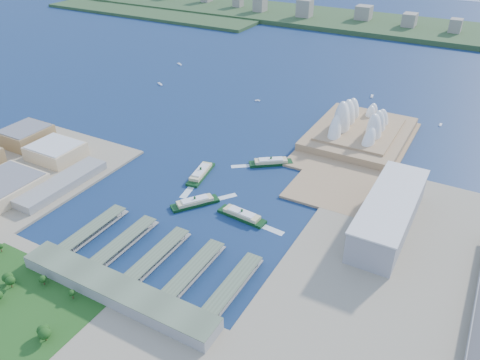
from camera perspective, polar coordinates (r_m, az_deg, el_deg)
The scene contains 20 objects.
ground at distance 521.38m, azimuth -6.01°, elevation -4.30°, with size 3000.00×3000.00×0.00m, color #10284E.
south_land at distance 414.13m, azimuth -23.57°, elevation -18.71°, with size 720.00×180.00×3.00m, color gray.
east_land at distance 418.62m, azimuth 19.04°, elevation -16.82°, with size 240.00×500.00×3.00m, color gray.
peninsula at distance 687.99m, azimuth 14.03°, elevation 4.38°, with size 135.00×220.00×3.00m, color #9F7E57.
far_shore at distance 1377.85m, azimuth 18.79°, elevation 17.28°, with size 2200.00×260.00×12.00m, color #2D4926.
opera_house at distance 693.66m, azimuth 14.64°, elevation 7.32°, with size 134.00×180.00×58.00m, color white, non-canonical shape.
toaster_building at distance 510.09m, azimuth 17.71°, elevation -3.90°, with size 45.00×155.00×35.00m, color gray.
ferry_wharves at distance 465.32m, azimuth -9.87°, elevation -8.98°, with size 184.00×90.00×9.30m, color #54634B, non-canonical shape.
terminal_building at distance 430.20m, azimuth -14.81°, elevation -12.93°, with size 200.00×28.00×12.00m, color gray.
park at distance 453.40m, azimuth -26.82°, elevation -12.81°, with size 150.00×110.00×16.00m, color #194714, non-canonical shape.
far_skyline at distance 1351.79m, azimuth 18.84°, elevation 18.50°, with size 1900.00×140.00×55.00m, color gray, non-canonical shape.
ferry_a at distance 590.58m, azimuth -4.81°, elevation 1.04°, with size 15.26×59.97×11.34m, color #0D3513, non-canonical shape.
ferry_b at distance 615.03m, azimuth 3.79°, elevation 2.37°, with size 14.49×56.93×10.76m, color #0D3513, non-canonical shape.
ferry_c at distance 535.37m, azimuth -5.52°, elevation -2.54°, with size 14.17×55.67×10.53m, color #0D3513, non-canonical shape.
ferry_d at distance 512.01m, azimuth 0.22°, elevation -4.11°, with size 14.44×56.73×10.73m, color #0D3513, non-canonical shape.
boat_a at distance 907.85m, azimuth -9.72°, elevation 11.48°, with size 3.75×14.98×2.89m, color white, non-canonical shape.
boat_b at distance 818.31m, azimuth 2.16°, elevation 9.66°, with size 3.00×8.58×2.32m, color white, non-canonical shape.
boat_c at distance 788.80m, azimuth 23.25°, elevation 6.22°, with size 3.09×10.60×2.38m, color white, non-canonical shape.
boat_d at distance 1020.13m, azimuth -7.38°, elevation 13.85°, with size 3.42×15.62×2.64m, color white, non-canonical shape.
boat_e at distance 868.06m, azimuth 15.79°, elevation 9.82°, with size 3.94×12.39×3.04m, color white, non-canonical shape.
Camera 1 is at (253.37, -341.74, 301.42)m, focal length 35.00 mm.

